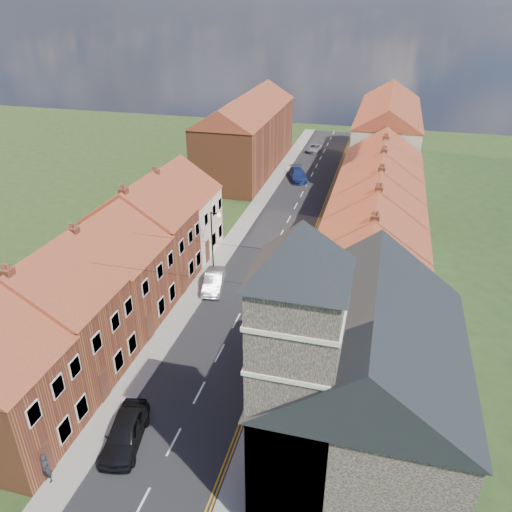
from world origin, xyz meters
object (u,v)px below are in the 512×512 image
at_px(car_mid, 214,281).
at_px(pedestrian_right, 277,343).
at_px(car_near, 125,432).
at_px(car_distant, 314,148).
at_px(car_far, 298,175).
at_px(lamppost, 213,240).
at_px(church, 356,374).
at_px(pedestrian_left, 46,469).

xyz_separation_m(car_mid, pedestrian_right, (7.06, -7.38, 0.39)).
distance_m(car_near, car_distant, 60.03).
height_order(car_near, car_distant, car_near).
bearing_deg(car_far, pedestrian_right, -101.41).
relative_size(lamppost, car_far, 1.22).
distance_m(car_mid, car_distant, 43.26).
relative_size(car_mid, car_distant, 1.08).
distance_m(car_near, car_far, 45.97).
bearing_deg(car_far, church, -95.89).
bearing_deg(pedestrian_left, car_mid, 88.36).
bearing_deg(pedestrian_right, car_mid, -28.63).
height_order(car_near, pedestrian_right, pedestrian_right).
bearing_deg(car_near, car_mid, 81.36).
distance_m(car_far, pedestrian_right, 36.93).
xyz_separation_m(car_mid, car_far, (1.70, 29.16, 0.01)).
distance_m(car_near, car_mid, 16.81).
bearing_deg(church, car_far, 103.88).
xyz_separation_m(lamppost, car_distant, (2.31, 41.33, -2.99)).
height_order(lamppost, pedestrian_right, lamppost).
bearing_deg(car_mid, car_far, 76.25).
height_order(car_far, car_distant, car_far).
bearing_deg(church, car_near, -170.37).
xyz_separation_m(car_near, pedestrian_right, (6.37, 9.41, 0.31)).
relative_size(car_mid, pedestrian_left, 2.43).
height_order(car_mid, car_distant, car_mid).
distance_m(lamppost, pedestrian_left, 22.18).
distance_m(car_near, pedestrian_left, 4.21).
bearing_deg(pedestrian_left, car_distant, 90.51).
height_order(church, lamppost, church).
distance_m(church, car_near, 13.07).
distance_m(car_far, pedestrian_left, 49.40).
relative_size(car_near, car_far, 0.94).
bearing_deg(pedestrian_left, car_far, 89.58).
relative_size(car_near, car_distant, 1.17).
bearing_deg(church, car_mid, 130.36).
bearing_deg(pedestrian_left, lamppost, 90.41).
bearing_deg(church, lamppost, 128.30).
bearing_deg(pedestrian_left, pedestrian_right, 58.59).
distance_m(church, lamppost, 21.38).
relative_size(car_mid, car_far, 0.86).
xyz_separation_m(car_mid, pedestrian_left, (-1.90, -20.10, 0.30)).
height_order(car_mid, pedestrian_right, pedestrian_right).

